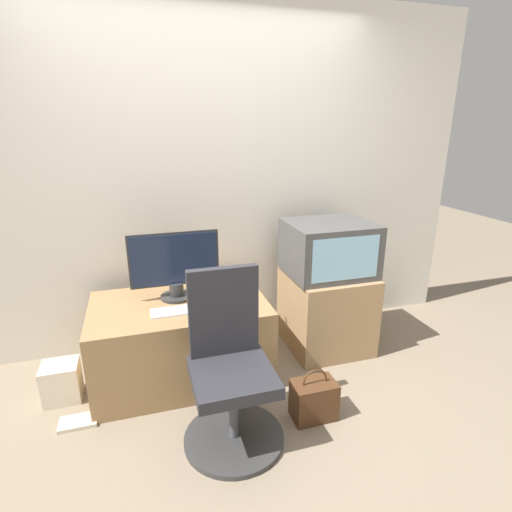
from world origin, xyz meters
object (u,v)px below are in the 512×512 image
Objects in this scene: cardboard_box_lower at (62,382)px; mouse at (217,305)px; crt_tv at (329,248)px; book at (78,422)px; main_monitor at (175,266)px; handbag at (314,399)px; office_chair at (230,375)px; keyboard at (180,311)px.

mouse is at bearing -5.69° from cardboard_box_lower.
book is at bearing -167.26° from crt_tv.
main_monitor reaches higher than handbag.
office_chair reaches higher than cardboard_box_lower.
keyboard is 5.93× the size of mouse.
crt_tv is (1.16, 0.23, 0.25)m from keyboard.
mouse is 1.11m from cardboard_box_lower.
main_monitor is 1.80× the size of handbag.
mouse is at bearing -1.60° from keyboard.
main_monitor is 1.15m from crt_tv.
handbag is (0.51, -0.01, -0.26)m from office_chair.
keyboard is at bearing 178.40° from mouse.
handbag is at bearing -48.12° from mouse.
office_chair is (-0.04, -0.51, -0.19)m from mouse.
crt_tv is at bearing 60.00° from handbag.
mouse is 0.28× the size of book.
crt_tv is at bearing 14.36° from mouse.
book is at bearing 165.68° from handbag.
crt_tv is at bearing 3.93° from cardboard_box_lower.
keyboard reaches higher than cardboard_box_lower.
main_monitor is 9.81× the size of mouse.
cardboard_box_lower is 0.76× the size of handbag.
keyboard is at bearing -91.95° from main_monitor.
keyboard is at bearing 143.34° from handbag.
handbag is (0.47, -0.53, -0.45)m from mouse.
handbag reaches higher than book.
main_monitor reaches higher than crt_tv.
main_monitor is at bearing 134.96° from mouse.
mouse is 0.55m from office_chair.
keyboard is 0.89m from cardboard_box_lower.
main_monitor is 1.24m from handbag.
handbag is at bearing -120.00° from crt_tv.
main_monitor is at bearing 9.91° from cardboard_box_lower.
handbag is at bearing -36.66° from keyboard.
keyboard is at bearing -6.97° from cardboard_box_lower.
main_monitor reaches higher than keyboard.
main_monitor is at bearing 179.81° from crt_tv.
book is at bearing -67.58° from cardboard_box_lower.
cardboard_box_lower is (-1.01, 0.10, -0.45)m from mouse.
cardboard_box_lower is (-0.78, -0.14, -0.67)m from main_monitor.
keyboard is 1.20m from crt_tv.
crt_tv is at bearing 38.21° from office_chair.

